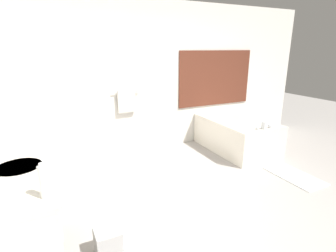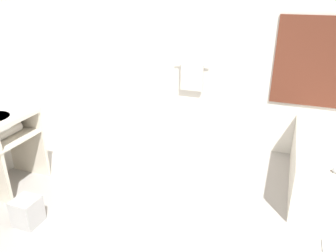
% 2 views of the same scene
% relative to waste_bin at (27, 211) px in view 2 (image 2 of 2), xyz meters
% --- Properties ---
extents(ground_plane, '(16.00, 16.00, 0.00)m').
position_rel_waste_bin_xyz_m(ground_plane, '(1.25, 0.20, -0.14)').
color(ground_plane, '#A8A39E').
rests_on(ground_plane, ground).
extents(wall_back_with_blinds, '(7.40, 0.13, 2.70)m').
position_rel_waste_bin_xyz_m(wall_back_with_blinds, '(1.31, 2.43, 1.21)').
color(wall_back_with_blinds, white).
rests_on(wall_back_with_blinds, ground_plane).
extents(waste_bin, '(0.23, 0.23, 0.28)m').
position_rel_waste_bin_xyz_m(waste_bin, '(0.00, 0.00, 0.00)').
color(waste_bin, '#B2B2B2').
rests_on(waste_bin, ground_plane).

